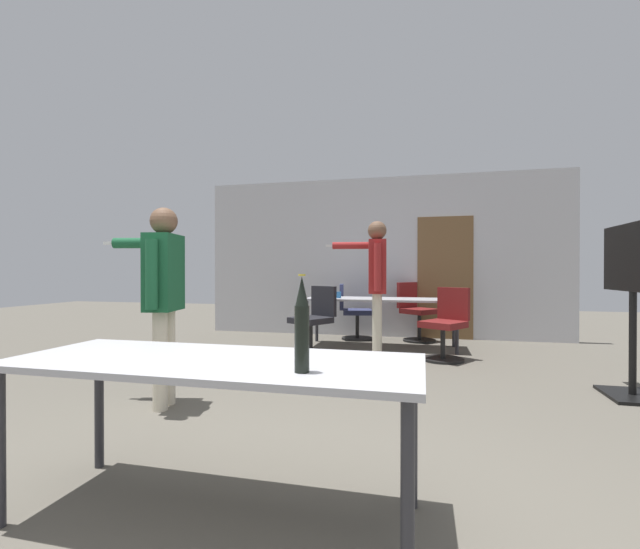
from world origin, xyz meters
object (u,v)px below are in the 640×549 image
office_chair_side_rolled (416,313)px  office_chair_mid_tucked (446,326)px  tv_screen (633,287)px  person_near_casual (376,275)px  drink_cup (338,295)px  beer_bottle (302,326)px  office_chair_far_left (353,314)px  person_left_plaid (162,286)px  office_chair_near_pushed (314,322)px

office_chair_side_rolled → office_chair_mid_tucked: 1.50m
tv_screen → person_near_casual: (-2.41, 1.03, 0.10)m
person_near_casual → drink_cup: size_ratio=18.68×
office_chair_mid_tucked → drink_cup: office_chair_mid_tucked is taller
person_near_casual → office_chair_side_rolled: (0.46, 1.73, -0.64)m
beer_bottle → person_near_casual: bearing=91.8°
person_near_casual → office_chair_far_left: 1.85m
person_left_plaid → office_chair_side_rolled: bearing=-38.2°
office_chair_far_left → drink_cup: office_chair_far_left is taller
tv_screen → office_chair_far_left: 4.03m
office_chair_mid_tucked → drink_cup: bearing=10.2°
tv_screen → office_chair_near_pushed: (-3.29, 1.34, -0.56)m
office_chair_mid_tucked → office_chair_far_left: bearing=-10.7°
office_chair_mid_tucked → beer_bottle: bearing=112.2°
person_near_casual → office_chair_far_left: person_near_casual is taller
office_chair_side_rolled → drink_cup: bearing=-14.7°
person_near_casual → person_left_plaid: size_ratio=1.06×
beer_bottle → drink_cup: bearing=99.5°
office_chair_mid_tucked → beer_bottle: beer_bottle is taller
tv_screen → beer_bottle: size_ratio=4.01×
beer_bottle → person_left_plaid: bearing=137.5°
person_left_plaid → office_chair_near_pushed: person_left_plaid is taller
person_left_plaid → drink_cup: (0.86, 3.18, -0.24)m
office_chair_far_left → person_left_plaid: bearing=-23.8°
office_chair_side_rolled → office_chair_mid_tucked: bearing=55.1°
office_chair_far_left → beer_bottle: size_ratio=2.34×
office_chair_far_left → beer_bottle: 5.46m
office_chair_near_pushed → person_near_casual: bearing=-169.4°
tv_screen → person_near_casual: size_ratio=0.89×
office_chair_near_pushed → beer_bottle: bearing=134.1°
beer_bottle → drink_cup: beer_bottle is taller
person_left_plaid → office_chair_side_rolled: person_left_plaid is taller
person_near_casual → office_chair_side_rolled: person_near_casual is taller
office_chair_far_left → beer_bottle: (0.68, -5.40, 0.49)m
person_left_plaid → office_chair_side_rolled: size_ratio=1.75×
office_chair_near_pushed → office_chair_mid_tucked: 1.75m
beer_bottle → office_chair_side_rolled: bearing=86.4°
office_chair_near_pushed → office_chair_mid_tucked: office_chair_near_pushed is taller
office_chair_mid_tucked → drink_cup: (-1.53, 0.63, 0.35)m
person_left_plaid → beer_bottle: 2.23m
tv_screen → office_chair_near_pushed: bearing=-112.2°
office_chair_side_rolled → beer_bottle: size_ratio=2.42×
office_chair_side_rolled → office_chair_far_left: bearing=-45.2°
office_chair_side_rolled → beer_bottle: 5.53m
tv_screen → beer_bottle: tv_screen is taller
drink_cup → person_near_casual: bearing=-54.2°
office_chair_side_rolled → drink_cup: (-1.12, -0.81, 0.33)m
tv_screen → drink_cup: tv_screen is taller
person_near_casual → office_chair_mid_tucked: (0.86, 0.29, -0.66)m
office_chair_near_pushed → office_chair_far_left: 1.36m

